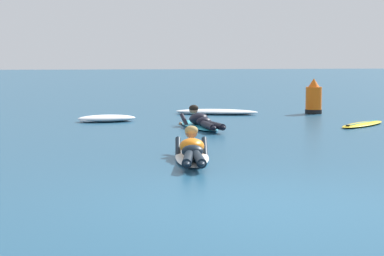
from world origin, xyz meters
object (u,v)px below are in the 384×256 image
Objects in this scene: drifting_surfboard at (362,124)px; channel_marker_buoy at (314,100)px; surfer_far at (201,122)px; surfer_near at (192,151)px.

channel_marker_buoy reaches higher than drifting_surfboard.
surfer_far is at bearing 179.86° from drifting_surfboard.
surfer_far is 3.82m from drifting_surfboard.
surfer_near is 4.88m from surfer_far.
surfer_far is (0.89, 4.80, -0.00)m from surfer_near.
surfer_near is 2.70× the size of channel_marker_buoy.
surfer_near is 1.53× the size of drifting_surfboard.
surfer_far is 5.07m from channel_marker_buoy.
channel_marker_buoy reaches higher than surfer_near.
surfer_far reaches higher than drifting_surfboard.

